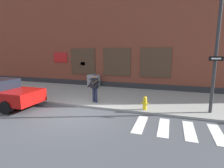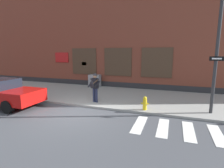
# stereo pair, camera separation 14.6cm
# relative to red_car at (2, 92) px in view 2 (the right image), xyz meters

# --- Properties ---
(ground_plane) EXTENTS (160.00, 160.00, 0.00)m
(ground_plane) POSITION_rel_red_car_xyz_m (4.66, 0.16, -0.77)
(ground_plane) COLOR #424449
(sidewalk) EXTENTS (28.00, 5.60, 0.12)m
(sidewalk) POSITION_rel_red_car_xyz_m (4.66, 4.08, -0.71)
(sidewalk) COLOR gray
(sidewalk) RESTS_ON ground
(building_backdrop) EXTENTS (28.00, 4.06, 9.32)m
(building_backdrop) POSITION_rel_red_car_xyz_m (4.66, 8.87, 3.88)
(building_backdrop) COLOR brown
(building_backdrop) RESTS_ON ground
(crosswalk) EXTENTS (5.20, 1.90, 0.01)m
(crosswalk) POSITION_rel_red_car_xyz_m (10.24, -0.02, -0.76)
(crosswalk) COLOR silver
(crosswalk) RESTS_ON ground
(red_car) EXTENTS (4.61, 2.01, 1.53)m
(red_car) POSITION_rel_red_car_xyz_m (0.00, 0.00, 0.00)
(red_car) COLOR #B20F0C
(red_car) RESTS_ON ground
(busker) EXTENTS (0.72, 0.67, 1.69)m
(busker) POSITION_rel_red_car_xyz_m (4.80, 2.06, 0.30)
(busker) COLOR #1E233D
(busker) RESTS_ON sidewalk
(utility_box) EXTENTS (1.01, 0.53, 1.02)m
(utility_box) POSITION_rel_red_car_xyz_m (2.74, 6.42, -0.14)
(utility_box) COLOR gray
(utility_box) RESTS_ON sidewalk
(fire_hydrant) EXTENTS (0.38, 0.20, 0.70)m
(fire_hydrant) POSITION_rel_red_car_xyz_m (7.80, 1.63, -0.31)
(fire_hydrant) COLOR gold
(fire_hydrant) RESTS_ON sidewalk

